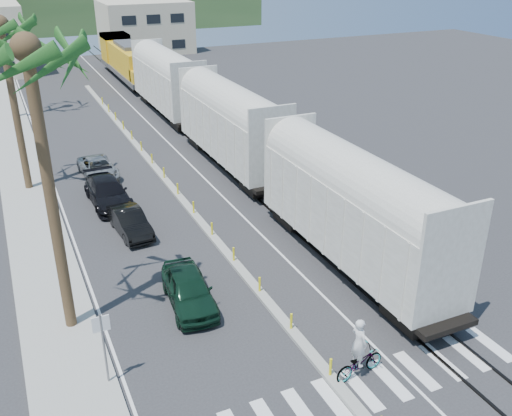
{
  "coord_description": "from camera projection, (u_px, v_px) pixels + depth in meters",
  "views": [
    {
      "loc": [
        -9.12,
        -14.49,
        14.19
      ],
      "look_at": [
        1.86,
        9.45,
        2.0
      ],
      "focal_mm": 40.0,
      "sensor_mm": 36.0,
      "label": 1
    }
  ],
  "objects": [
    {
      "name": "rails",
      "position": [
        196.0,
        136.0,
        46.34
      ],
      "size": [
        1.56,
        100.0,
        0.06
      ],
      "color": "black",
      "rests_on": "ground"
    },
    {
      "name": "sidewalk",
      "position": [
        22.0,
        173.0,
        38.73
      ],
      "size": [
        3.0,
        90.0,
        0.15
      ],
      "primitive_type": "cube",
      "color": "gray",
      "rests_on": "ground"
    },
    {
      "name": "cyclist",
      "position": [
        359.0,
        358.0,
        20.34
      ],
      "size": [
        1.29,
        2.28,
        2.46
      ],
      "rotation": [
        0.0,
        0.0,
        1.71
      ],
      "color": "#9EA0A5",
      "rests_on": "ground"
    },
    {
      "name": "palm_trees",
      "position": [
        1.0,
        10.0,
        32.48
      ],
      "size": [
        3.5,
        37.2,
        13.75
      ],
      "color": "brown",
      "rests_on": "ground"
    },
    {
      "name": "ground",
      "position": [
        316.0,
        361.0,
        21.36
      ],
      "size": [
        140.0,
        140.0,
        0.0
      ],
      "primitive_type": "plane",
      "color": "#28282B",
      "rests_on": "ground"
    },
    {
      "name": "crosswalk",
      "position": [
        345.0,
        396.0,
        19.71
      ],
      "size": [
        14.0,
        2.2,
        0.01
      ],
      "primitive_type": "cube",
      "color": "silver",
      "rests_on": "ground"
    },
    {
      "name": "street_sign",
      "position": [
        103.0,
        339.0,
        19.42
      ],
      "size": [
        0.6,
        0.08,
        3.0
      ],
      "color": "slate",
      "rests_on": "ground"
    },
    {
      "name": "median",
      "position": [
        164.0,
        179.0,
        37.79
      ],
      "size": [
        0.45,
        60.0,
        0.85
      ],
      "color": "gray",
      "rests_on": "ground"
    },
    {
      "name": "freight_train",
      "position": [
        202.0,
        107.0,
        43.6
      ],
      "size": [
        3.0,
        60.94,
        5.85
      ],
      "color": "#B0AEA1",
      "rests_on": "ground"
    },
    {
      "name": "car_rear",
      "position": [
        98.0,
        168.0,
        38.14
      ],
      "size": [
        2.62,
        4.72,
        1.24
      ],
      "primitive_type": "imported",
      "rotation": [
        0.0,
        0.0,
        0.06
      ],
      "color": "#949698",
      "rests_on": "ground"
    },
    {
      "name": "car_third",
      "position": [
        108.0,
        192.0,
        33.99
      ],
      "size": [
        2.46,
        5.37,
        1.52
      ],
      "primitive_type": "imported",
      "rotation": [
        0.0,
        0.0,
        0.03
      ],
      "color": "black",
      "rests_on": "ground"
    },
    {
      "name": "buildings",
      "position": [
        6.0,
        26.0,
        76.21
      ],
      "size": [
        38.0,
        27.0,
        10.0
      ],
      "color": "#B5AE90",
      "rests_on": "ground"
    },
    {
      "name": "car_lead",
      "position": [
        189.0,
        289.0,
        24.41
      ],
      "size": [
        2.61,
        4.83,
        1.54
      ],
      "primitive_type": "imported",
      "rotation": [
        0.0,
        0.0,
        -0.09
      ],
      "color": "black",
      "rests_on": "ground"
    },
    {
      "name": "car_second",
      "position": [
        130.0,
        222.0,
        30.54
      ],
      "size": [
        2.11,
        4.33,
        1.35
      ],
      "primitive_type": "imported",
      "rotation": [
        0.0,
        0.0,
        0.08
      ],
      "color": "black",
      "rests_on": "ground"
    },
    {
      "name": "lane_markings",
      "position": [
        116.0,
        161.0,
        41.17
      ],
      "size": [
        9.42,
        90.0,
        0.01
      ],
      "color": "silver",
      "rests_on": "ground"
    }
  ]
}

